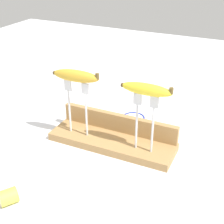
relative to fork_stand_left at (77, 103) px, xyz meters
The scene contains 9 objects.
ground_plane 0.18m from the fork_stand_left, ahead, with size 3.00×3.00×0.00m, color silver.
wooden_board 0.17m from the fork_stand_left, ahead, with size 0.43×0.13×0.03m, color #A87F4C.
board_backstop 0.16m from the fork_stand_left, 31.76° to the left, with size 0.42×0.02×0.06m, color #A87F4C.
fork_stand_left is the anchor object (origin of this frame).
fork_stand_right 0.24m from the fork_stand_left, ahead, with size 0.08×0.01×0.19m.
banana_raised_left 0.10m from the fork_stand_left, behind, with size 0.16×0.05×0.04m.
banana_raised_right 0.25m from the fork_stand_left, ahead, with size 0.16×0.04×0.04m.
banana_chunk_near 0.37m from the fork_stand_left, 91.80° to the right, with size 0.06×0.06×0.04m.
wire_coil 0.29m from the fork_stand_left, 63.49° to the left, with size 0.09×0.09×0.01m, color #1E2DA5.
Camera 1 is at (0.39, -0.83, 0.62)m, focal length 52.16 mm.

